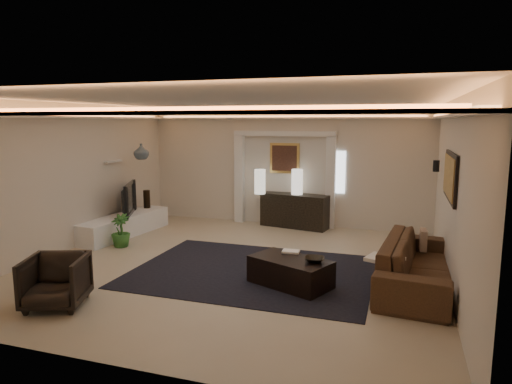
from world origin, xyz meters
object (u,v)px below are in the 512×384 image
(console, at_px, (295,211))
(coffee_table, at_px, (290,273))
(sofa, at_px, (418,264))
(armchair, at_px, (56,281))

(console, relative_size, coffee_table, 1.33)
(sofa, bearing_deg, coffee_table, 111.65)
(console, bearing_deg, armchair, -99.04)
(console, height_order, sofa, console)
(console, distance_m, sofa, 4.33)
(sofa, xyz_separation_m, coffee_table, (-1.89, -0.53, -0.17))
(console, bearing_deg, coffee_table, -67.00)
(armchair, bearing_deg, console, 50.16)
(console, xyz_separation_m, coffee_table, (0.84, -3.89, -0.20))
(console, relative_size, armchair, 2.07)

